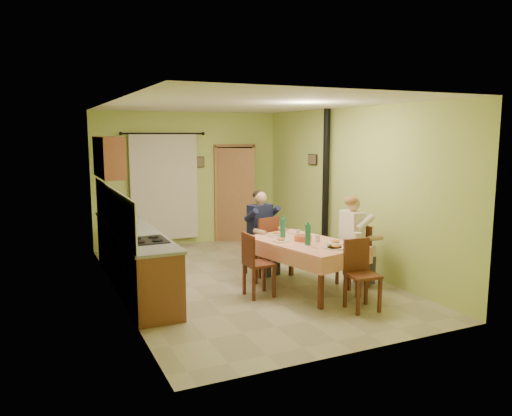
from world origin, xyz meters
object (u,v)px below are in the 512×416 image
chair_left (258,277)px  man_right (354,231)px  stove_flue (325,205)px  chair_right (353,268)px  man_far (261,223)px  chair_far (262,257)px  dining_table (305,266)px  chair_near (362,289)px

chair_left → man_right: bearing=82.7°
chair_left → stove_flue: bearing=124.0°
chair_right → stove_flue: 1.83m
chair_right → man_far: man_far is taller
man_far → chair_right: bearing=-63.7°
man_right → chair_right: bearing=-90.0°
man_far → chair_far: bearing=-90.0°
stove_flue → man_far: bearing=-164.9°
chair_right → man_right: man_right is taller
chair_far → man_far: bearing=90.0°
chair_far → man_far: 0.59m
chair_far → chair_left: size_ratio=1.06×
dining_table → chair_far: chair_far is taller
dining_table → chair_right: size_ratio=2.00×
chair_far → chair_right: 1.56m
chair_far → man_right: bearing=-63.8°
chair_near → chair_left: chair_near is taller
dining_table → man_right: (0.80, -0.11, 0.50)m
chair_left → stove_flue: 2.61m
chair_right → stove_flue: bearing=-15.6°
chair_left → stove_flue: size_ratio=0.34×
dining_table → man_right: bearing=-21.3°
man_far → man_right: (1.01, -1.20, 0.00)m
man_right → man_far: bearing=41.4°
man_far → stove_flue: size_ratio=0.50×
chair_right → dining_table: bearing=83.3°
chair_far → man_right: man_right is taller
chair_far → stove_flue: size_ratio=0.35×
dining_table → stove_flue: (1.30, 1.49, 0.64)m
chair_near → chair_right: 1.06m
chair_far → chair_right: size_ratio=1.04×
chair_right → chair_left: 1.57m
chair_near → man_far: man_far is taller
chair_far → stove_flue: stove_flue is taller
dining_table → stove_flue: stove_flue is taller
chair_far → man_far: man_far is taller
man_right → stove_flue: stove_flue is taller
chair_right → chair_left: bearing=85.1°
stove_flue → chair_left: bearing=-144.9°
stove_flue → man_right: bearing=-107.4°
chair_near → chair_far: bearing=-72.5°
dining_table → chair_far: (-0.21, 1.07, -0.09)m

